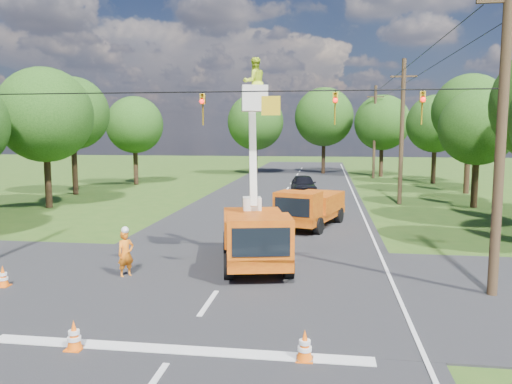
# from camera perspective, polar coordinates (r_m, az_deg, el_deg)

# --- Properties ---
(ground) EXTENTS (140.00, 140.00, 0.00)m
(ground) POSITION_cam_1_polar(r_m,az_deg,el_deg) (34.33, 2.34, -1.55)
(ground) COLOR #2E5319
(ground) RESTS_ON ground
(road_main) EXTENTS (12.00, 100.00, 0.06)m
(road_main) POSITION_cam_1_polar(r_m,az_deg,el_deg) (34.33, 2.34, -1.55)
(road_main) COLOR black
(road_main) RESTS_ON ground
(road_cross) EXTENTS (56.00, 10.00, 0.07)m
(road_cross) POSITION_cam_1_polar(r_m,az_deg,el_deg) (16.91, -3.85, -10.44)
(road_cross) COLOR black
(road_cross) RESTS_ON ground
(stop_bar) EXTENTS (9.00, 0.45, 0.02)m
(stop_bar) POSITION_cam_1_polar(r_m,az_deg,el_deg) (12.20, -9.12, -17.56)
(stop_bar) COLOR silver
(stop_bar) RESTS_ON ground
(edge_line) EXTENTS (0.12, 90.00, 0.02)m
(edge_line) POSITION_cam_1_polar(r_m,az_deg,el_deg) (34.24, 11.71, -1.71)
(edge_line) COLOR silver
(edge_line) RESTS_ON ground
(bucket_truck) EXTENTS (3.35, 6.24, 7.77)m
(bucket_truck) POSITION_cam_1_polar(r_m,az_deg,el_deg) (18.71, -0.09, -3.44)
(bucket_truck) COLOR orange
(bucket_truck) RESTS_ON ground
(second_truck) EXTENTS (3.67, 5.98, 2.11)m
(second_truck) POSITION_cam_1_polar(r_m,az_deg,el_deg) (26.38, 6.20, -1.74)
(second_truck) COLOR orange
(second_truck) RESTS_ON ground
(ground_worker) EXTENTS (0.69, 0.71, 1.64)m
(ground_worker) POSITION_cam_1_polar(r_m,az_deg,el_deg) (18.03, -14.66, -6.85)
(ground_worker) COLOR orange
(ground_worker) RESTS_ON ground
(distant_car) EXTENTS (2.52, 4.87, 1.58)m
(distant_car) POSITION_cam_1_polar(r_m,az_deg,el_deg) (40.69, 5.45, 0.87)
(distant_car) COLOR black
(distant_car) RESTS_ON ground
(traffic_cone_0) EXTENTS (0.38, 0.38, 0.71)m
(traffic_cone_0) POSITION_cam_1_polar(r_m,az_deg,el_deg) (12.69, -20.08, -15.16)
(traffic_cone_0) COLOR #FF620D
(traffic_cone_0) RESTS_ON ground
(traffic_cone_1) EXTENTS (0.38, 0.38, 0.71)m
(traffic_cone_1) POSITION_cam_1_polar(r_m,az_deg,el_deg) (11.52, 5.59, -17.07)
(traffic_cone_1) COLOR #FF620D
(traffic_cone_1) RESTS_ON ground
(traffic_cone_2) EXTENTS (0.38, 0.38, 0.71)m
(traffic_cone_2) POSITION_cam_1_polar(r_m,az_deg,el_deg) (21.23, 1.80, -5.84)
(traffic_cone_2) COLOR #FF620D
(traffic_cone_2) RESTS_ON ground
(traffic_cone_3) EXTENTS (0.38, 0.38, 0.71)m
(traffic_cone_3) POSITION_cam_1_polar(r_m,az_deg,el_deg) (25.68, 3.76, -3.62)
(traffic_cone_3) COLOR #FF620D
(traffic_cone_3) RESTS_ON ground
(traffic_cone_4) EXTENTS (0.38, 0.38, 0.71)m
(traffic_cone_4) POSITION_cam_1_polar(r_m,az_deg,el_deg) (18.38, -26.95, -8.61)
(traffic_cone_4) COLOR #FF620D
(traffic_cone_4) RESTS_ON ground
(traffic_cone_7) EXTENTS (0.38, 0.38, 0.71)m
(traffic_cone_7) POSITION_cam_1_polar(r_m,az_deg,el_deg) (30.43, 9.17, -2.04)
(traffic_cone_7) COLOR #FF620D
(traffic_cone_7) RESTS_ON ground
(pole_right_near) EXTENTS (1.80, 0.30, 10.00)m
(pole_right_near) POSITION_cam_1_polar(r_m,az_deg,el_deg) (16.61, 26.25, 6.44)
(pole_right_near) COLOR #4C3823
(pole_right_near) RESTS_ON ground
(pole_right_mid) EXTENTS (1.80, 0.30, 10.00)m
(pole_right_mid) POSITION_cam_1_polar(r_m,az_deg,el_deg) (36.16, 16.33, 6.72)
(pole_right_mid) COLOR #4C3823
(pole_right_mid) RESTS_ON ground
(pole_right_far) EXTENTS (1.80, 0.30, 10.00)m
(pole_right_far) POSITION_cam_1_polar(r_m,az_deg,el_deg) (56.03, 13.40, 6.77)
(pole_right_far) COLOR #4C3823
(pole_right_far) RESTS_ON ground
(signal_span) EXTENTS (18.00, 0.29, 1.07)m
(signal_span) POSITION_cam_1_polar(r_m,az_deg,el_deg) (15.85, 3.99, 9.93)
(signal_span) COLOR black
(signal_span) RESTS_ON ground
(tree_left_d) EXTENTS (6.20, 6.20, 9.24)m
(tree_left_d) POSITION_cam_1_polar(r_m,az_deg,el_deg) (35.87, -22.99, 8.09)
(tree_left_d) COLOR #382616
(tree_left_d) RESTS_ON ground
(tree_left_e) EXTENTS (5.80, 5.80, 9.41)m
(tree_left_e) POSITION_cam_1_polar(r_m,az_deg,el_deg) (42.86, -20.25, 8.41)
(tree_left_e) COLOR #382616
(tree_left_e) RESTS_ON ground
(tree_left_f) EXTENTS (5.40, 5.40, 8.40)m
(tree_left_f) POSITION_cam_1_polar(r_m,az_deg,el_deg) (49.27, -13.71, 7.45)
(tree_left_f) COLOR #382616
(tree_left_f) RESTS_ON ground
(tree_right_c) EXTENTS (5.00, 5.00, 7.83)m
(tree_right_c) POSITION_cam_1_polar(r_m,az_deg,el_deg) (36.16, 24.01, 6.74)
(tree_right_c) COLOR #382616
(tree_right_c) RESTS_ON ground
(tree_right_d) EXTENTS (6.00, 6.00, 9.70)m
(tree_right_d) POSITION_cam_1_polar(r_m,az_deg,el_deg) (44.33, 23.26, 8.46)
(tree_right_d) COLOR #382616
(tree_right_d) RESTS_ON ground
(tree_right_e) EXTENTS (5.60, 5.60, 8.63)m
(tree_right_e) POSITION_cam_1_polar(r_m,az_deg,el_deg) (51.86, 19.82, 7.34)
(tree_right_e) COLOR #382616
(tree_right_e) RESTS_ON ground
(tree_far_a) EXTENTS (6.60, 6.60, 9.50)m
(tree_far_a) POSITION_cam_1_polar(r_m,az_deg,el_deg) (59.40, -0.05, 7.99)
(tree_far_a) COLOR #382616
(tree_far_a) RESTS_ON ground
(tree_far_b) EXTENTS (7.00, 7.00, 10.32)m
(tree_far_b) POSITION_cam_1_polar(r_m,az_deg,el_deg) (60.82, 7.78, 8.49)
(tree_far_b) COLOR #382616
(tree_far_b) RESTS_ON ground
(tree_far_c) EXTENTS (6.20, 6.20, 9.18)m
(tree_far_c) POSITION_cam_1_polar(r_m,az_deg,el_deg) (58.13, 14.23, 7.69)
(tree_far_c) COLOR #382616
(tree_far_c) RESTS_ON ground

